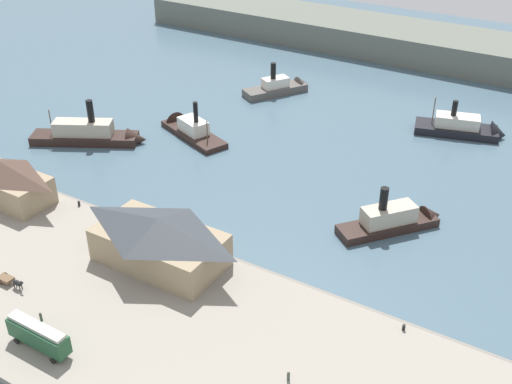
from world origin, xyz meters
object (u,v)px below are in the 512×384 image
(ferry_departing_north, at_px, (467,129))
(ferry_moored_east, at_px, (397,219))
(ferry_shed_east_terminal, at_px, (159,240))
(street_tram, at_px, (38,335))
(ferry_outer_harbor, at_px, (187,128))
(ferry_near_quay, at_px, (94,135))
(ferry_shed_central_terminal, at_px, (2,179))
(pedestrian_standing_center, at_px, (20,323))
(pedestrian_by_tram, at_px, (41,317))
(mooring_post_west, at_px, (79,204))
(horse_cart, at_px, (10,280))
(ferry_moored_west, at_px, (282,87))
(pedestrian_near_west_shed, at_px, (288,376))
(mooring_post_center_west, at_px, (404,327))

(ferry_departing_north, xyz_separation_m, ferry_moored_east, (-0.20, -43.91, 0.21))
(ferry_shed_east_terminal, relative_size, street_tram, 2.12)
(ferry_outer_harbor, height_order, ferry_near_quay, ferry_near_quay)
(ferry_shed_central_terminal, height_order, ferry_near_quay, ferry_near_quay)
(pedestrian_standing_center, bearing_deg, pedestrian_by_tram, 57.23)
(pedestrian_by_tram, xyz_separation_m, ferry_outer_harbor, (-20.59, 61.85, -0.63))
(mooring_post_west, height_order, ferry_near_quay, ferry_near_quay)
(horse_cart, bearing_deg, ferry_moored_east, 46.93)
(ferry_moored_east, bearing_deg, ferry_outer_harbor, 167.51)
(ferry_departing_north, bearing_deg, ferry_outer_harbor, -149.72)
(ferry_outer_harbor, xyz_separation_m, ferry_near_quay, (-14.35, -14.60, 0.63))
(ferry_shed_central_terminal, distance_m, ferry_moored_east, 71.43)
(ferry_moored_west, bearing_deg, street_tram, -79.48)
(horse_cart, distance_m, mooring_post_west, 23.12)
(ferry_near_quay, bearing_deg, ferry_shed_east_terminal, -34.23)
(ferry_shed_central_terminal, xyz_separation_m, horse_cart, (21.14, -16.90, -3.00))
(ferry_moored_east, bearing_deg, ferry_near_quay, -177.87)
(ferry_departing_north, bearing_deg, ferry_moored_west, 179.53)
(pedestrian_near_west_shed, distance_m, ferry_moored_west, 98.68)
(ferry_near_quay, bearing_deg, mooring_post_center_west, -15.95)
(ferry_near_quay, bearing_deg, pedestrian_near_west_shed, -29.04)
(horse_cart, height_order, mooring_post_center_west, horse_cart)
(pedestrian_by_tram, relative_size, ferry_moored_east, 0.08)
(pedestrian_near_west_shed, bearing_deg, ferry_shed_east_terminal, 159.21)
(ferry_outer_harbor, bearing_deg, ferry_shed_central_terminal, -103.99)
(pedestrian_by_tram, xyz_separation_m, ferry_departing_north, (33.99, 93.72, -0.39))
(ferry_shed_central_terminal, bearing_deg, ferry_departing_north, 48.60)
(ferry_shed_central_terminal, relative_size, mooring_post_center_west, 21.18)
(horse_cart, distance_m, ferry_moored_west, 91.13)
(pedestrian_by_tram, relative_size, ferry_outer_harbor, 0.07)
(ferry_shed_central_terminal, height_order, horse_cart, ferry_shed_central_terminal)
(ferry_shed_east_terminal, xyz_separation_m, ferry_moored_east, (27.97, 30.29, -3.61))
(pedestrian_standing_center, bearing_deg, ferry_near_quay, 123.96)
(ferry_moored_west, bearing_deg, mooring_post_west, -92.78)
(pedestrian_by_tram, bearing_deg, ferry_shed_east_terminal, 73.40)
(pedestrian_standing_center, relative_size, pedestrian_near_west_shed, 0.99)
(mooring_post_west, bearing_deg, ferry_departing_north, 53.21)
(horse_cart, bearing_deg, ferry_shed_central_terminal, 141.37)
(ferry_shed_central_terminal, xyz_separation_m, ferry_moored_east, (64.81, 29.83, -3.40))
(ferry_moored_west, bearing_deg, ferry_outer_harbor, -101.37)
(ferry_shed_central_terminal, xyz_separation_m, ferry_outer_harbor, (10.43, 41.87, -3.86))
(ferry_shed_east_terminal, distance_m, ferry_departing_north, 79.46)
(mooring_post_center_west, relative_size, ferry_departing_north, 0.04)
(mooring_post_center_west, xyz_separation_m, ferry_departing_north, (-10.18, 69.08, -0.14))
(mooring_post_west, xyz_separation_m, mooring_post_center_west, (61.64, -0.27, 0.00))
(mooring_post_west, relative_size, ferry_moored_west, 0.05)
(pedestrian_standing_center, height_order, ferry_near_quay, ferry_near_quay)
(ferry_shed_east_terminal, distance_m, mooring_post_center_west, 38.87)
(horse_cart, xyz_separation_m, pedestrian_standing_center, (8.36, -5.45, -0.22))
(ferry_moored_east, bearing_deg, street_tram, -119.02)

